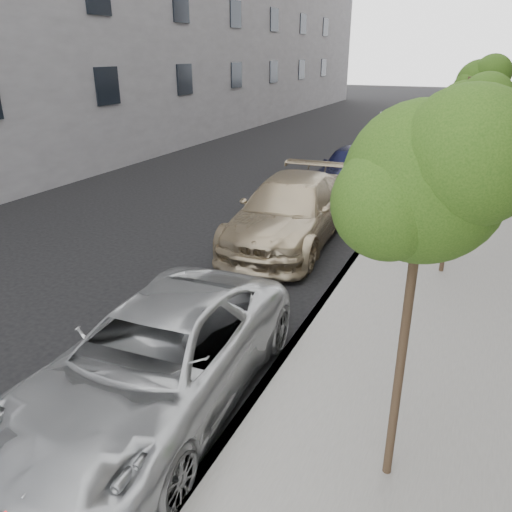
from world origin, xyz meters
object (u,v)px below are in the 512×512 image
Objects in this scene: tree_near at (427,182)px; sedan_rear at (392,129)px; sedan_black at (387,147)px; suv at (290,211)px; minivan at (158,359)px; sedan_blue at (351,166)px; tree_far at (480,83)px; tree_mid at (467,113)px.

sedan_rear is at bearing 100.27° from tree_near.
suv is at bearing -85.30° from sedan_black.
sedan_black is 5.70m from sedan_rear.
tree_near is 4.43m from minivan.
tree_far is at bearing -8.63° from sedan_blue.
tree_mid is 1.01× the size of sedan_black.
suv is at bearing 119.09° from tree_near.
tree_far is 5.21m from sedan_blue.
tree_far reaches higher than sedan_blue.
tree_near is 0.87× the size of sedan_rear.
tree_far is at bearing 90.00° from tree_near.
minivan is 24.71m from sedan_rear.
tree_mid is at bearing 90.00° from tree_near.
tree_mid is at bearing -83.95° from sedan_rear.
sedan_blue is at bearing -87.81° from sedan_black.
sedan_rear is (-4.49, 24.79, -2.93)m from tree_near.
tree_far is at bearing -52.71° from sedan_black.
suv is 17.56m from sedan_rear.
minivan is 13.78m from sedan_blue.
sedan_rear reaches higher than sedan_black.
tree_far is 13.01m from sedan_rear.
tree_far reaches higher than sedan_rear.
sedan_black is (0.38, 5.29, -0.07)m from sedan_blue.
suv is 1.39× the size of sedan_black.
tree_far is 1.08× the size of sedan_black.
tree_mid is 0.73× the size of suv.
suv is 6.63m from sedan_blue.
sedan_blue is 10.94m from sedan_rear.
suv is (-0.70, 7.13, 0.11)m from minivan.
tree_near is 8.74m from suv.
tree_far is 7.86m from sedan_black.
suv is at bearing -86.30° from sedan_blue.
tree_far is at bearing 51.85° from suv.
sedan_blue is at bearing 87.17° from suv.
tree_far is 13.69m from minivan.
tree_near reaches higher than sedan_blue.
sedan_rear is (-4.49, 11.79, -3.17)m from tree_far.
suv is at bearing 92.68° from minivan.
tree_near is at bearing -90.00° from tree_mid.
tree_near reaches higher than minivan.
tree_near is at bearing -72.80° from sedan_black.
sedan_blue reaches higher than minivan.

